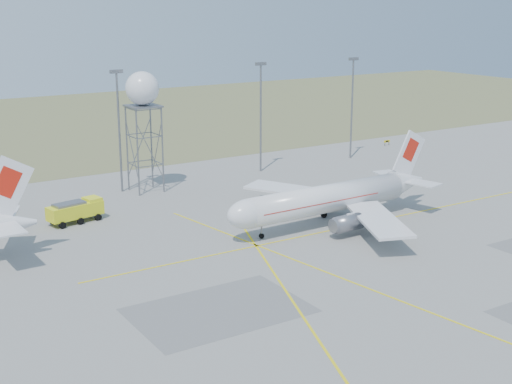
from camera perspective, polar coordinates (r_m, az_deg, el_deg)
ground at (r=76.48m, az=16.22°, el=-9.67°), size 400.00×400.00×0.00m
grass_strip at (r=195.04m, az=-16.13°, el=5.18°), size 400.00×120.00×0.03m
mast_b at (r=120.70m, az=-10.92°, el=5.60°), size 2.20×0.50×20.50m
mast_c at (r=133.37m, az=0.38°, el=6.74°), size 2.20×0.50×20.50m
mast_d at (r=146.35m, az=7.70°, el=7.33°), size 2.20×0.50×20.50m
taxi_sign_near at (r=162.77m, az=10.44°, el=3.99°), size 1.60×0.17×1.20m
taxi_sign_far at (r=167.54m, az=12.20°, el=4.21°), size 1.60×0.17×1.20m
airliner_main at (r=102.84m, az=5.89°, el=-0.55°), size 36.08×35.09×12.28m
radar_tower at (r=120.41m, az=-8.97°, el=5.32°), size 5.58×5.58×20.21m
fire_truck at (r=106.99m, az=-14.15°, el=-1.55°), size 8.49×4.47×3.25m
baggage_tug at (r=106.60m, az=-18.95°, el=-2.52°), size 2.10×1.73×1.55m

